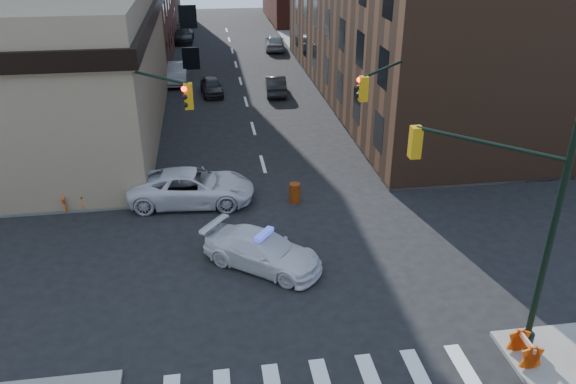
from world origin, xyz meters
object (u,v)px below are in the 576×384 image
object	(u,v)px
barrel_road	(295,193)
barrel_bank	(178,195)
parked_car_wfar	(177,73)
pedestrian_b	(52,167)
barricade_nw_a	(73,201)
parked_car_wnear	(211,86)
pickup	(192,187)
pedestrian_a	(109,188)
barricade_se_a	(525,349)
parked_car_enear	(276,85)
police_car	(263,251)

from	to	relation	value
barrel_road	barrel_bank	bearing A→B (deg)	175.40
parked_car_wfar	pedestrian_b	world-z (taller)	pedestrian_b
barrel_bank	barricade_nw_a	xyz separation A→B (m)	(-4.93, 0.10, -0.01)
parked_car_wnear	barrel_bank	bearing A→B (deg)	-101.54
parked_car_wnear	barricade_nw_a	world-z (taller)	parked_car_wnear
pickup	pedestrian_a	xyz separation A→B (m)	(-3.93, 0.20, 0.11)
barrel_road	barrel_bank	world-z (taller)	barrel_bank
barrel_road	barricade_se_a	distance (m)	13.15
pickup	parked_car_wfar	bearing A→B (deg)	8.76
pickup	parked_car_wnear	size ratio (longest dim) A/B	1.55
pedestrian_a	pedestrian_b	bearing A→B (deg)	144.82
pickup	parked_car_enear	size ratio (longest dim) A/B	1.38
parked_car_enear	barricade_nw_a	bearing A→B (deg)	60.49
parked_car_wnear	parked_car_enear	xyz separation A→B (m)	(5.00, -0.47, 0.06)
barrel_road	barrel_bank	distance (m)	5.65
parked_car_wnear	barrel_road	xyz separation A→B (m)	(3.56, -19.15, -0.18)
barrel_road	barricade_nw_a	bearing A→B (deg)	177.00
pedestrian_b	parked_car_enear	bearing A→B (deg)	43.52
barricade_nw_a	pickup	bearing A→B (deg)	-12.52
pickup	barrel_bank	size ratio (longest dim) A/B	5.40
barrel_road	barricade_nw_a	size ratio (longest dim) A/B	0.91
pedestrian_a	police_car	bearing A→B (deg)	-37.06
pickup	barricade_nw_a	world-z (taller)	pickup
parked_car_wfar	pedestrian_a	bearing A→B (deg)	-96.24
pedestrian_a	parked_car_enear	bearing A→B (deg)	65.69
police_car	barricade_se_a	size ratio (longest dim) A/B	4.68
parked_car_wnear	pedestrian_a	distance (m)	19.07
pedestrian_a	pedestrian_b	size ratio (longest dim) A/B	0.90
pedestrian_a	pickup	bearing A→B (deg)	2.88
police_car	pedestrian_a	distance (m)	9.19
police_car	barricade_nw_a	distance (m)	10.29
pickup	barrel_bank	world-z (taller)	pickup
parked_car_wnear	barrel_road	world-z (taller)	parked_car_wnear
pickup	parked_car_wfar	distance (m)	22.46
police_car	barricade_se_a	bearing A→B (deg)	-94.42
parked_car_enear	barrel_bank	size ratio (longest dim) A/B	3.90
parked_car_wnear	barricade_se_a	world-z (taller)	parked_car_wnear
barrel_bank	barricade_se_a	world-z (taller)	barrel_bank
pedestrian_a	barricade_se_a	distance (m)	19.19
pedestrian_b	police_car	bearing A→B (deg)	-46.75
barrel_bank	police_car	bearing A→B (deg)	-59.30
barrel_bank	parked_car_enear	bearing A→B (deg)	68.80
parked_car_wfar	barrel_road	bearing A→B (deg)	-74.33
parked_car_wfar	barrel_road	size ratio (longest dim) A/B	5.12
police_car	barricade_nw_a	bearing A→B (deg)	91.71
barrel_road	barricade_se_a	xyz separation A→B (m)	(5.34, -12.01, 0.06)
pickup	pedestrian_b	xyz separation A→B (m)	(-7.14, 2.98, 0.20)
police_car	parked_car_wfar	size ratio (longest dim) A/B	1.00
parked_car_wfar	barricade_nw_a	world-z (taller)	parked_car_wfar
parked_car_enear	parked_car_wfar	bearing A→B (deg)	-25.38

